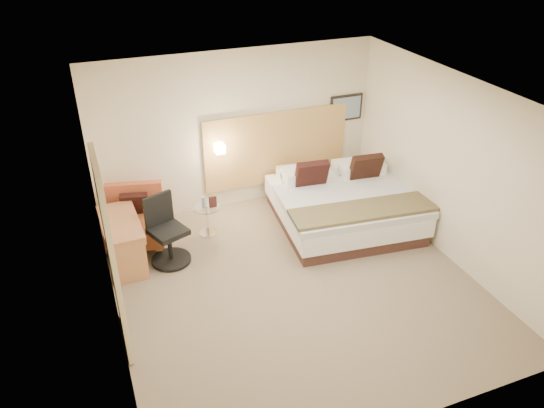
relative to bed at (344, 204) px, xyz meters
name	(u,v)px	position (x,y,z in m)	size (l,w,h in m)	color
floor	(295,284)	(-1.39, -1.22, -0.36)	(4.80, 5.00, 0.02)	#786751
ceiling	(300,97)	(-1.39, -1.22, 2.36)	(4.80, 5.00, 0.02)	silver
wall_back	(237,131)	(-1.39, 1.29, 1.00)	(4.80, 0.02, 2.70)	beige
wall_front	(410,327)	(-1.39, -3.73, 1.00)	(4.80, 0.02, 2.70)	beige
wall_left	(103,237)	(-3.80, -1.22, 1.00)	(0.02, 5.00, 2.70)	beige
wall_right	(453,169)	(1.02, -1.22, 1.00)	(0.02, 5.00, 2.70)	beige
headboard_panel	(277,148)	(-0.69, 1.25, 0.60)	(2.60, 0.04, 1.30)	tan
art_frame	(346,108)	(0.63, 1.26, 1.15)	(0.62, 0.03, 0.47)	black
art_canvas	(347,108)	(0.63, 1.24, 1.15)	(0.54, 0.01, 0.39)	gray
lamp_arm	(219,147)	(-1.74, 1.20, 0.80)	(0.02, 0.02, 0.12)	silver
lamp_shade	(220,148)	(-1.74, 1.14, 0.80)	(0.15, 0.15, 0.15)	#F5E4BF
curtain	(112,258)	(-3.75, -1.47, 0.87)	(0.06, 0.90, 2.42)	beige
bottle_a	(203,202)	(-2.22, 0.49, 0.23)	(0.05, 0.05, 0.18)	#849DCC
menu_folder	(213,202)	(-2.08, 0.45, 0.24)	(0.12, 0.04, 0.19)	#3E1B19
bed	(344,204)	(0.00, 0.00, 0.00)	(2.37, 2.33, 1.07)	#3E241F
lounge_chair	(136,222)	(-3.26, 0.66, 0.02)	(1.01, 0.94, 0.91)	#A3754D
side_table	(207,219)	(-2.18, 0.49, -0.07)	(0.49, 0.49, 0.49)	silver
desk	(123,229)	(-3.50, 0.17, 0.22)	(0.56, 1.16, 0.71)	#AF6D44
desk_chair	(167,236)	(-2.91, -0.01, 0.08)	(0.75, 0.75, 1.03)	black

